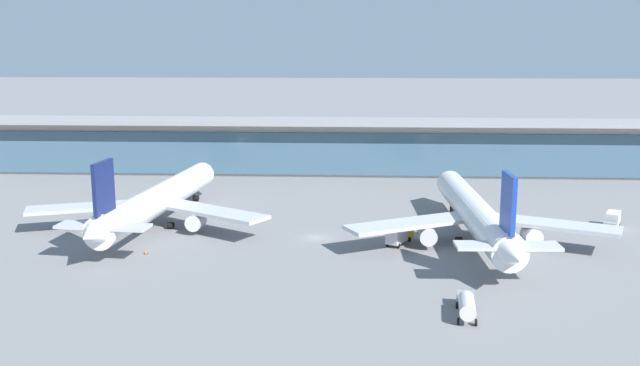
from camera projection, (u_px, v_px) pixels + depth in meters
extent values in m
plane|color=slate|center=(316.00, 238.00, 127.51)|extent=(1200.00, 1200.00, 0.00)
cylinder|color=white|center=(160.00, 199.00, 135.65)|extent=(10.90, 52.56, 5.51)
cone|color=white|center=(206.00, 172.00, 163.10)|extent=(5.89, 5.49, 5.40)
cone|color=white|center=(92.00, 234.00, 108.36)|extent=(5.56, 6.54, 4.96)
cube|color=black|center=(201.00, 171.00, 159.85)|extent=(4.35, 2.70, 0.67)
cube|color=#B7BABF|center=(92.00, 207.00, 132.98)|extent=(24.40, 13.86, 0.67)
cube|color=#B7BABF|center=(211.00, 211.00, 129.40)|extent=(23.38, 17.73, 0.67)
cylinder|color=silver|center=(105.00, 218.00, 132.39)|extent=(3.44, 4.28, 3.04)
cylinder|color=silver|center=(196.00, 221.00, 129.66)|extent=(3.44, 4.28, 3.04)
cube|color=#141E51|center=(104.00, 187.00, 111.71)|extent=(1.35, 6.69, 8.55)
cube|color=#B7BABF|center=(103.00, 226.00, 112.01)|extent=(15.56, 5.73, 0.48)
cylinder|color=black|center=(141.00, 224.00, 134.24)|extent=(1.27, 1.44, 1.33)
cylinder|color=black|center=(171.00, 226.00, 133.33)|extent=(1.27, 1.44, 1.33)
cylinder|color=black|center=(196.00, 198.00, 156.80)|extent=(1.27, 1.44, 1.33)
cylinder|color=white|center=(474.00, 212.00, 125.04)|extent=(7.33, 52.43, 5.51)
cone|color=white|center=(448.00, 181.00, 152.82)|extent=(5.57, 5.15, 5.40)
cone|color=white|center=(514.00, 256.00, 97.43)|extent=(5.17, 6.23, 4.96)
cube|color=black|center=(451.00, 180.00, 149.54)|extent=(4.21, 2.42, 0.67)
cube|color=#B7BABF|center=(411.00, 223.00, 120.71)|extent=(23.83, 16.52, 0.67)
cube|color=#B7BABF|center=(548.00, 224.00, 120.34)|extent=(24.18, 15.22, 0.67)
cylinder|color=silver|center=(427.00, 235.00, 120.50)|extent=(3.18, 4.10, 3.04)
cylinder|color=silver|center=(532.00, 235.00, 120.22)|extent=(3.18, 4.10, 3.04)
cube|color=#193899|center=(508.00, 203.00, 100.83)|extent=(0.90, 6.67, 8.55)
cube|color=#B7BABF|center=(508.00, 246.00, 101.13)|extent=(15.34, 4.71, 0.48)
cylinder|color=black|center=(459.00, 240.00, 123.20)|extent=(1.19, 1.37, 1.33)
cylinder|color=black|center=(493.00, 241.00, 123.10)|extent=(1.19, 1.37, 1.33)
cylinder|color=black|center=(453.00, 209.00, 146.44)|extent=(1.19, 1.37, 1.33)
cube|color=gray|center=(465.00, 298.00, 94.03)|extent=(2.61, 2.26, 1.50)
cylinder|color=silver|center=(467.00, 306.00, 89.25)|extent=(2.72, 5.80, 2.10)
cylinder|color=black|center=(457.00, 305.00, 93.43)|extent=(0.38, 0.93, 0.90)
cylinder|color=black|center=(474.00, 306.00, 93.08)|extent=(0.38, 0.93, 0.90)
cylinder|color=black|center=(458.00, 321.00, 87.92)|extent=(0.38, 0.93, 0.90)
cylinder|color=black|center=(476.00, 322.00, 87.57)|extent=(0.38, 0.93, 0.90)
cube|color=#B21E1E|center=(494.00, 219.00, 137.15)|extent=(2.99, 3.08, 0.90)
cube|color=black|center=(495.00, 215.00, 137.20)|extent=(0.99, 0.99, 0.70)
cylinder|color=black|center=(495.00, 223.00, 136.07)|extent=(0.81, 0.85, 0.90)
cylinder|color=black|center=(488.00, 222.00, 137.06)|extent=(0.81, 0.85, 0.90)
cylinder|color=black|center=(500.00, 221.00, 137.42)|extent=(0.81, 0.85, 0.90)
cylinder|color=black|center=(494.00, 220.00, 138.41)|extent=(0.81, 0.85, 0.90)
cube|color=yellow|center=(406.00, 233.00, 125.81)|extent=(2.87, 2.66, 1.50)
cube|color=black|center=(408.00, 231.00, 126.42)|extent=(1.89, 1.07, 0.70)
cube|color=silver|center=(397.00, 235.00, 122.22)|extent=(4.18, 5.14, 2.50)
cylinder|color=black|center=(399.00, 238.00, 125.81)|extent=(0.67, 0.93, 0.90)
cylinder|color=black|center=(410.00, 239.00, 124.75)|extent=(0.67, 0.93, 0.90)
cylinder|color=black|center=(388.00, 244.00, 121.76)|extent=(0.67, 0.93, 0.90)
cylinder|color=black|center=(399.00, 246.00, 120.70)|extent=(0.67, 0.93, 0.90)
cube|color=gray|center=(610.00, 226.00, 130.59)|extent=(2.86, 2.63, 1.50)
cube|color=black|center=(609.00, 226.00, 129.85)|extent=(1.91, 1.03, 0.70)
cube|color=silver|center=(613.00, 218.00, 133.97)|extent=(4.10, 5.14, 2.50)
cylinder|color=black|center=(616.00, 230.00, 130.92)|extent=(0.65, 0.93, 0.90)
cylinder|color=black|center=(604.00, 229.00, 131.93)|extent=(0.65, 0.93, 0.90)
cylinder|color=black|center=(619.00, 224.00, 135.02)|extent=(0.65, 0.93, 0.90)
cylinder|color=black|center=(608.00, 223.00, 136.03)|extent=(0.65, 0.93, 0.90)
cube|color=#B2ADA3|center=(329.00, 149.00, 187.42)|extent=(183.57, 8.00, 14.00)
cube|color=#3D5B70|center=(329.00, 154.00, 183.34)|extent=(179.90, 0.50, 11.20)
cube|color=gray|center=(329.00, 122.00, 183.96)|extent=(187.24, 12.80, 1.20)
cone|color=orange|center=(146.00, 252.00, 117.56)|extent=(0.44, 0.44, 0.70)
cube|color=black|center=(146.00, 254.00, 117.63)|extent=(0.62, 0.62, 0.04)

